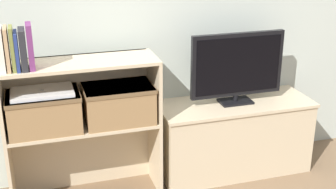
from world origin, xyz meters
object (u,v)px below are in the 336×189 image
Objects in this scene: book_olive at (12,49)px; book_tan at (7,49)px; tv at (237,66)px; book_ivory at (0,49)px; book_charcoal at (23,49)px; laptop at (42,92)px; book_plum at (30,46)px; storage_basket_right at (118,102)px; tv_stand at (233,136)px; storage_basket_left at (44,110)px; book_navy at (17,51)px.

book_tan is at bearing 180.00° from book_olive.
book_tan reaches higher than tv.
book_olive is at bearing 0.00° from book_ivory.
book_charcoal reaches higher than laptop.
book_plum is 0.63m from storage_basket_right.
tv_stand is 2.51× the size of storage_basket_right.
book_ivory is (-1.45, -0.10, 0.77)m from tv_stand.
book_ivory is 0.35m from laptop.
tv is at bearing -90.00° from tv_stand.
book_tan is at bearing -163.61° from laptop.
tv is (0.00, -0.00, 0.51)m from tv_stand.
storage_basket_left is (0.08, 0.05, -0.39)m from book_charcoal.
book_plum reaches higher than book_ivory.
book_charcoal is (0.12, 0.00, -0.01)m from book_ivory.
tv is 1.48m from book_ivory.
book_charcoal is (-1.34, -0.10, 0.25)m from tv.
book_tan is 0.99× the size of book_olive.
book_charcoal is at bearing -0.00° from book_tan.
laptop reaches higher than tv_stand.
book_plum is (0.16, 0.00, 0.00)m from book_ivory.
book_charcoal is 0.90× the size of book_plum.
tv is 1.33m from book_plum.
book_navy reaches higher than laptop.
laptop is at bearing 180.00° from storage_basket_right.
storage_basket_right reaches higher than tv_stand.
book_plum is (-1.30, -0.10, 0.26)m from tv.
book_tan is (-1.42, -0.10, 0.77)m from tv_stand.
storage_basket_left reaches higher than tv_stand.
book_plum is at bearing 0.00° from book_charcoal.
book_tan is 0.33m from laptop.
laptop is (0.13, 0.05, -0.28)m from book_olive.
storage_basket_right is at bearing -176.21° from tv_stand.
tv_stand is at bearing 4.45° from book_plum.
book_navy is at bearing -157.03° from laptop.
book_olive is at bearing -0.00° from book_tan.
laptop is at bearing 31.16° from book_charcoal.
book_navy is at bearing 180.00° from book_plum.
book_ivory reaches higher than book_tan.
storage_basket_right is (0.56, 0.05, -0.38)m from book_navy.
storage_basket_right is at bearing 4.66° from book_olive.
book_tan is at bearing 180.00° from book_plum.
book_plum reaches higher than book_charcoal.
laptop is at bearing 0.00° from storage_basket_left.
book_tan is at bearing -175.99° from tv.
tv is 1.52× the size of storage_basket_left.
book_tan is at bearing -163.61° from storage_basket_left.
laptop reaches higher than storage_basket_left.
tv_stand is 1.35m from laptop.
book_plum is (-1.30, -0.10, 0.78)m from tv_stand.
book_charcoal is (0.03, 0.00, 0.01)m from book_navy.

